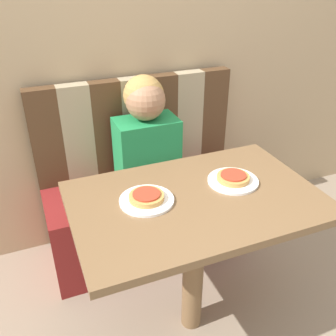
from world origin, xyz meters
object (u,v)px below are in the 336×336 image
object	(u,v)px
plate_left	(147,200)
pizza_right	(233,177)
plate_right	(233,181)
pizza_left	(147,196)
person	(146,131)

from	to	relation	value
plate_left	pizza_right	xyz separation A→B (m)	(0.41, 0.00, 0.02)
plate_left	plate_right	world-z (taller)	same
plate_left	plate_right	size ratio (longest dim) A/B	1.00
plate_left	pizza_left	world-z (taller)	pizza_left
pizza_right	plate_right	bearing A→B (deg)	-90.00
person	plate_right	size ratio (longest dim) A/B	2.83
person	plate_left	size ratio (longest dim) A/B	2.83
plate_left	pizza_right	size ratio (longest dim) A/B	1.56
plate_right	pizza_right	bearing A→B (deg)	90.00
person	plate_left	xyz separation A→B (m)	(-0.20, -0.59, -0.03)
pizza_right	plate_left	bearing A→B (deg)	-180.00
pizza_right	person	bearing A→B (deg)	109.04
plate_right	pizza_right	distance (m)	0.02
plate_left	pizza_left	distance (m)	0.02
plate_right	pizza_left	world-z (taller)	pizza_left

